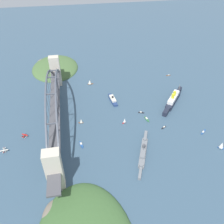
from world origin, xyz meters
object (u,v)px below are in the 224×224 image
(naval_cruiser, at_px, (143,152))
(small_boat_7, at_px, (81,144))
(ocean_liner, at_px, (173,99))
(harbor_ferry_steamer, at_px, (113,99))
(seaplane_second_in_formation, at_px, (4,151))
(small_boat_6, at_px, (164,127))
(harbor_arch_bridge, at_px, (55,106))
(small_boat_0, at_px, (81,121))
(small_boat_9, at_px, (147,119))
(seaplane_taxiing_near_bridge, at_px, (25,136))
(small_boat_2, at_px, (203,132))
(small_boat_5, at_px, (222,145))
(small_boat_1, at_px, (125,121))
(small_boat_3, at_px, (141,112))
(small_boat_8, at_px, (168,75))
(small_boat_4, at_px, (90,82))

(naval_cruiser, distance_m, small_boat_7, 79.63)
(ocean_liner, distance_m, harbor_ferry_steamer, 96.98)
(seaplane_second_in_formation, distance_m, small_boat_6, 212.50)
(harbor_arch_bridge, xyz_separation_m, naval_cruiser, (79.81, 103.81, -26.31))
(small_boat_0, height_order, small_boat_9, small_boat_0)
(seaplane_taxiing_near_bridge, bearing_deg, small_boat_9, 91.65)
(harbor_arch_bridge, relative_size, seaplane_taxiing_near_bridge, 31.34)
(harbor_ferry_steamer, xyz_separation_m, seaplane_taxiing_near_bridge, (61.47, -131.93, -0.49))
(small_boat_2, height_order, small_boat_5, small_boat_5)
(harbor_arch_bridge, distance_m, small_boat_6, 154.27)
(ocean_liner, xyz_separation_m, small_boat_0, (24.06, -149.18, -2.07))
(small_boat_1, bearing_deg, small_boat_5, 56.81)
(small_boat_3, bearing_deg, seaplane_second_in_formation, -76.87)
(small_boat_7, bearing_deg, small_boat_6, 95.85)
(small_boat_2, bearing_deg, small_boat_8, 175.40)
(ocean_liner, relative_size, small_boat_0, 8.73)
(ocean_liner, bearing_deg, small_boat_6, -32.78)
(small_boat_8, bearing_deg, small_boat_1, -43.60)
(small_boat_3, relative_size, small_boat_4, 0.89)
(small_boat_3, height_order, small_boat_9, small_boat_9)
(harbor_ferry_steamer, distance_m, small_boat_6, 97.69)
(small_boat_4, xyz_separation_m, small_boat_8, (-4.32, 151.96, -3.79))
(small_boat_7, bearing_deg, seaplane_second_in_formation, -93.70)
(harbor_ferry_steamer, distance_m, small_boat_0, 72.02)
(small_boat_3, relative_size, small_boat_5, 0.83)
(small_boat_9, bearing_deg, small_boat_3, -167.78)
(seaplane_taxiing_near_bridge, distance_m, small_boat_0, 78.47)
(harbor_arch_bridge, height_order, seaplane_second_in_formation, harbor_arch_bridge)
(small_boat_6, bearing_deg, naval_cruiser, -46.15)
(small_boat_9, bearing_deg, naval_cruiser, -21.28)
(small_boat_2, relative_size, small_boat_6, 1.27)
(small_boat_5, relative_size, small_boat_8, 1.21)
(small_boat_2, bearing_deg, small_boat_9, -121.04)
(harbor_arch_bridge, bearing_deg, small_boat_0, 78.17)
(small_boat_2, xyz_separation_m, small_boat_6, (-19.11, -49.79, -0.08))
(seaplane_taxiing_near_bridge, xyz_separation_m, small_boat_7, (28.86, 73.40, -1.25))
(small_boat_1, relative_size, small_boat_2, 0.78)
(harbor_ferry_steamer, distance_m, seaplane_second_in_formation, 175.58)
(ocean_liner, height_order, small_boat_5, ocean_liner)
(small_boat_6, height_order, small_boat_7, small_boat_7)
(small_boat_0, bearing_deg, small_boat_8, 121.91)
(small_boat_2, distance_m, small_boat_8, 160.92)
(harbor_ferry_steamer, relative_size, small_boat_0, 4.45)
(harbor_arch_bridge, height_order, small_boat_8, harbor_arch_bridge)
(small_boat_0, height_order, small_boat_3, small_boat_0)
(small_boat_3, bearing_deg, small_boat_5, 41.54)
(small_boat_2, distance_m, small_boat_4, 209.07)
(ocean_liner, bearing_deg, small_boat_0, -80.84)
(harbor_arch_bridge, xyz_separation_m, small_boat_4, (-98.24, 57.30, -24.68))
(seaplane_second_in_formation, distance_m, small_boat_0, 106.08)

